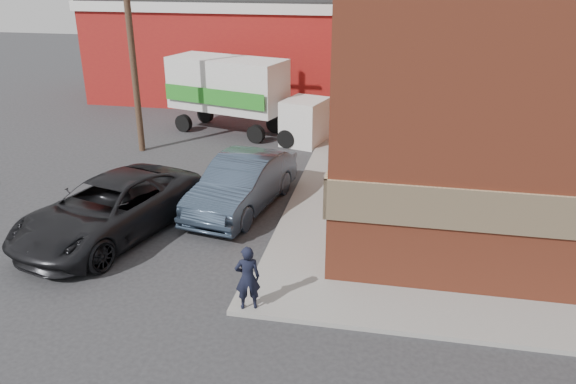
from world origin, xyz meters
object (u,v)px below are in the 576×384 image
at_px(brick_building, 566,48).
at_px(suv_a, 110,209).
at_px(warehouse, 243,47).
at_px(sedan, 242,183).
at_px(man, 248,278).
at_px(box_truck, 240,92).
at_px(utility_pole, 130,35).

relative_size(brick_building, suv_a, 2.99).
distance_m(warehouse, suv_a, 18.69).
bearing_deg(sedan, man, -63.07).
bearing_deg(box_truck, man, -58.11).
bearing_deg(warehouse, box_truck, -75.80).
height_order(warehouse, suv_a, warehouse).
distance_m(man, suv_a, 5.74).
distance_m(utility_pole, sedan, 8.54).
xyz_separation_m(utility_pole, sedan, (5.77, -4.95, -3.89)).
relative_size(brick_building, box_truck, 2.53).
distance_m(brick_building, utility_pole, 16.00).
height_order(utility_pole, man, utility_pole).
height_order(warehouse, box_truck, warehouse).
bearing_deg(warehouse, suv_a, -86.76).
xyz_separation_m(utility_pole, man, (7.45, -10.55, -3.84)).
bearing_deg(suv_a, sedan, 55.35).
bearing_deg(utility_pole, suv_a, -71.35).
distance_m(brick_building, man, 14.09).
xyz_separation_m(utility_pole, suv_a, (2.55, -7.55, -3.90)).
xyz_separation_m(brick_building, sedan, (-10.22, -4.94, -3.82)).
distance_m(sedan, box_truck, 8.51).
distance_m(man, box_truck, 14.32).
distance_m(brick_building, suv_a, 15.89).
height_order(utility_pole, suv_a, utility_pole).
relative_size(utility_pole, suv_a, 1.47).
distance_m(utility_pole, man, 13.47).
height_order(brick_building, man, brick_building).
distance_m(brick_building, warehouse, 18.30).
height_order(sedan, suv_a, sedan).
bearing_deg(man, box_truck, -92.32).
bearing_deg(brick_building, warehouse, 142.80).
bearing_deg(warehouse, utility_pole, -97.77).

